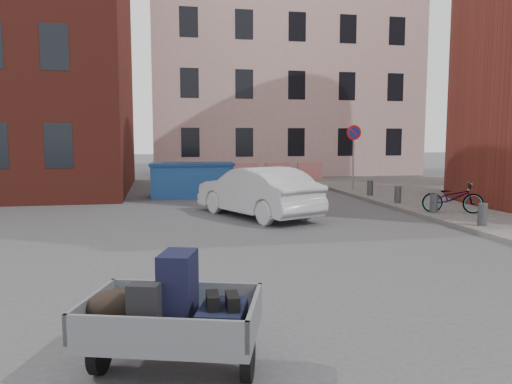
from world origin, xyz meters
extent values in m
plane|color=#38383A|center=(0.00, 0.00, 0.00)|extent=(120.00, 120.00, 0.00)
cube|color=#C19C94|center=(6.00, 22.00, 7.00)|extent=(16.00, 8.00, 14.00)
cylinder|color=gray|center=(6.00, 9.50, 1.42)|extent=(0.07, 0.07, 2.60)
cylinder|color=red|center=(6.00, 9.48, 2.47)|extent=(0.60, 0.03, 0.60)
cylinder|color=navy|center=(6.00, 9.46, 2.47)|extent=(0.44, 0.03, 0.44)
cylinder|color=#3A3A3D|center=(6.00, 1.20, 0.40)|extent=(0.22, 0.22, 0.55)
cylinder|color=#3A3A3D|center=(6.00, 3.40, 0.40)|extent=(0.22, 0.22, 0.55)
cylinder|color=#3A3A3D|center=(6.00, 5.60, 0.40)|extent=(0.22, 0.22, 0.55)
cylinder|color=#3A3A3D|center=(6.00, 7.80, 0.40)|extent=(0.22, 0.22, 0.55)
cube|color=red|center=(2.50, 15.00, 0.50)|extent=(1.30, 0.18, 1.00)
cube|color=red|center=(4.20, 15.00, 0.50)|extent=(1.30, 0.18, 1.00)
cube|color=red|center=(5.90, 15.00, 0.50)|extent=(1.30, 0.18, 1.00)
cylinder|color=black|center=(-2.37, -4.74, 0.22)|extent=(0.22, 0.45, 0.44)
cylinder|color=black|center=(-0.99, -5.17, 0.22)|extent=(0.22, 0.45, 0.44)
cube|color=slate|center=(-1.68, -4.95, 0.46)|extent=(1.85, 1.52, 0.08)
cube|color=slate|center=(-2.42, -4.73, 0.64)|extent=(0.36, 1.06, 0.28)
cube|color=slate|center=(-0.93, -5.18, 0.64)|extent=(0.36, 1.06, 0.28)
cube|color=slate|center=(-1.52, -4.45, 0.64)|extent=(1.54, 0.51, 0.28)
cube|color=slate|center=(-1.83, -5.46, 0.64)|extent=(1.54, 0.51, 0.28)
cube|color=slate|center=(-1.41, -4.09, 0.40)|extent=(0.28, 0.69, 0.06)
cube|color=black|center=(-1.62, -4.92, 0.85)|extent=(0.42, 0.52, 0.70)
cube|color=black|center=(-1.23, -5.20, 0.62)|extent=(0.56, 0.69, 0.25)
ellipsoid|color=black|center=(-2.17, -4.86, 0.68)|extent=(0.68, 0.52, 0.36)
cube|color=black|center=(-1.92, -5.14, 0.74)|extent=(0.32, 0.25, 0.48)
ellipsoid|color=blue|center=(-1.62, -4.61, 0.62)|extent=(0.43, 0.39, 0.24)
cube|color=black|center=(-1.32, -5.22, 0.81)|extent=(0.12, 0.27, 0.13)
cube|color=black|center=(-1.15, -5.27, 0.81)|extent=(0.12, 0.27, 0.13)
cube|color=navy|center=(-0.50, 9.51, 0.61)|extent=(3.11, 1.68, 1.21)
cube|color=navy|center=(-0.50, 9.51, 1.26)|extent=(3.22, 1.79, 0.10)
imported|color=#B9BBC2|center=(0.99, 4.38, 0.72)|extent=(3.18, 4.60, 1.44)
imported|color=black|center=(6.48, 3.23, 0.56)|extent=(1.77, 1.17, 0.88)
camera|label=1|loc=(-1.78, -9.56, 2.27)|focal=35.00mm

